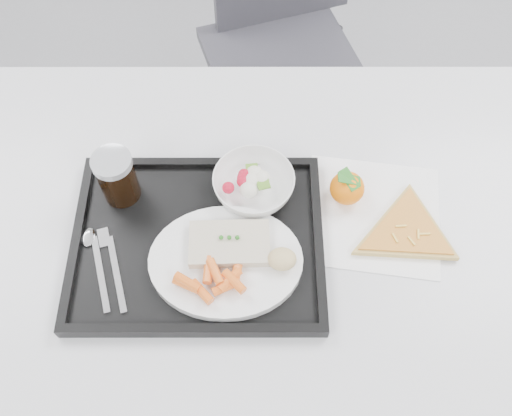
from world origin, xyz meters
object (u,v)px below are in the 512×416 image
at_px(table, 267,241).
at_px(dinner_plate, 226,261).
at_px(salad_bowl, 254,185).
at_px(tray, 198,242).
at_px(pizza_slice, 407,231).
at_px(tangerine, 347,188).
at_px(cola_glass, 117,177).
at_px(chair, 284,23).

distance_m(table, dinner_plate, 0.15).
bearing_deg(salad_bowl, tray, -133.96).
distance_m(tray, salad_bowl, 0.15).
bearing_deg(dinner_plate, pizza_slice, 11.46).
bearing_deg(pizza_slice, tray, -176.86).
distance_m(dinner_plate, pizza_slice, 0.34).
bearing_deg(tangerine, dinner_plate, -146.96).
relative_size(table, dinner_plate, 4.44).
bearing_deg(dinner_plate, salad_bowl, 72.05).
relative_size(tray, cola_glass, 4.17).
distance_m(tray, cola_glass, 0.19).
bearing_deg(dinner_plate, table, 49.34).
relative_size(dinner_plate, cola_glass, 2.50).
xyz_separation_m(chair, tangerine, (0.09, -0.73, 0.25)).
height_order(tray, pizza_slice, tray).
distance_m(table, pizza_slice, 0.27).
bearing_deg(cola_glass, salad_bowl, 0.79).
height_order(chair, cola_glass, chair).
xyz_separation_m(dinner_plate, tangerine, (0.22, 0.14, 0.01)).
relative_size(table, tray, 2.67).
xyz_separation_m(tray, dinner_plate, (0.05, -0.05, 0.02)).
bearing_deg(pizza_slice, cola_glass, 171.34).
distance_m(chair, tangerine, 0.77).
distance_m(table, chair, 0.80).
height_order(table, pizza_slice, pizza_slice).
distance_m(salad_bowl, tangerine, 0.17).
distance_m(dinner_plate, salad_bowl, 0.16).
height_order(tray, salad_bowl, salad_bowl).
xyz_separation_m(table, pizza_slice, (0.25, -0.02, 0.08)).
distance_m(dinner_plate, cola_glass, 0.25).
relative_size(salad_bowl, cola_glass, 1.41).
bearing_deg(chair, pizza_slice, -76.46).
height_order(tray, cola_glass, cola_glass).
relative_size(tray, pizza_slice, 1.51).
bearing_deg(cola_glass, chair, 65.28).
height_order(salad_bowl, tangerine, tangerine).
height_order(cola_glass, tangerine, cola_glass).
relative_size(chair, salad_bowl, 6.11).
distance_m(tray, dinner_plate, 0.07).
bearing_deg(table, tangerine, 21.25).
relative_size(dinner_plate, pizza_slice, 0.90).
height_order(chair, pizza_slice, chair).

